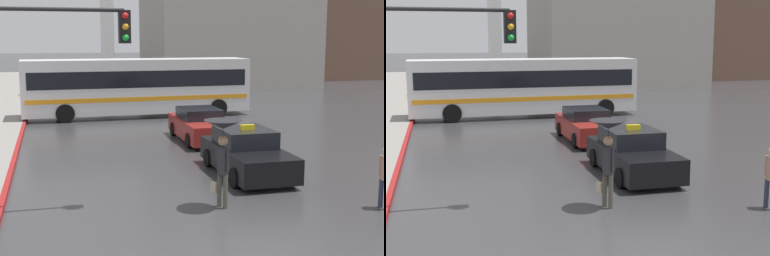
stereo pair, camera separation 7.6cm
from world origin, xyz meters
TOP-DOWN VIEW (x-y plane):
  - taxi at (2.17, 6.35)m, footprint 1.91×4.39m
  - sedan_red at (2.31, 12.19)m, footprint 1.91×4.46m
  - city_bus at (0.88, 19.80)m, footprint 12.25×2.88m
  - pedestrian_with_umbrella at (0.39, 3.33)m, footprint 0.97×0.97m
  - traffic_light at (-4.04, 4.12)m, footprint 3.98×0.38m

SIDE VIEW (x-z plane):
  - sedan_red at x=2.31m, z-range -0.04..1.32m
  - taxi at x=2.17m, z-range -0.14..1.47m
  - city_bus at x=0.88m, z-range 0.18..3.32m
  - pedestrian_with_umbrella at x=0.39m, z-range 0.66..2.92m
  - traffic_light at x=-4.04m, z-range 1.07..6.31m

